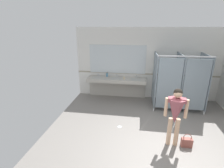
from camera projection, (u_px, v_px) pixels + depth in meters
The scene contains 11 objects.
ground_plane at pixel (152, 146), 4.52m from camera, with size 6.15×6.96×0.10m, color gray.
wall_back at pixel (150, 64), 7.06m from camera, with size 6.15×0.12×2.93m, color silver.
wall_back_tile_band at pixel (149, 74), 7.13m from camera, with size 6.15×0.01×0.06m, color #9E937F.
vanity_counter at pixel (117, 83), 7.25m from camera, with size 2.46×0.59×1.01m.
mirror_panel at pixel (117, 59), 7.13m from camera, with size 2.36×0.02×1.18m, color silver.
bathroom_stalls at pixel (179, 81), 6.18m from camera, with size 1.80×1.30×2.05m.
person_standing at pixel (176, 111), 4.18m from camera, with size 0.55×0.43×1.56m.
handbag at pixel (187, 142), 4.37m from camera, with size 0.27×0.13×0.38m.
soap_dispenser at pixel (107, 75), 7.29m from camera, with size 0.07×0.07×0.20m.
paper_cup at pixel (124, 78), 6.94m from camera, with size 0.07×0.07×0.11m, color beige.
floor_drain_cover at pixel (120, 127), 5.27m from camera, with size 0.14×0.14×0.01m, color #B7BABF.
Camera 1 is at (-0.47, -3.87, 2.95)m, focal length 27.31 mm.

